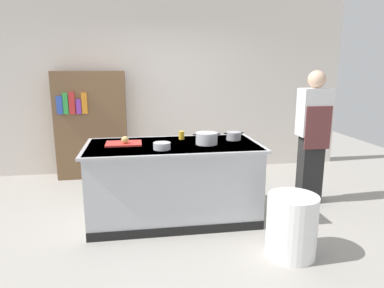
{
  "coord_description": "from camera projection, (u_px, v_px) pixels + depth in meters",
  "views": [
    {
      "loc": [
        -0.38,
        -3.81,
        1.76
      ],
      "look_at": [
        0.25,
        0.2,
        0.85
      ],
      "focal_mm": 32.31,
      "sensor_mm": 36.0,
      "label": 1
    }
  ],
  "objects": [
    {
      "name": "ground_plane",
      "position": [
        174.0,
        218.0,
        4.12
      ],
      "size": [
        10.0,
        10.0,
        0.0
      ],
      "primitive_type": "plane",
      "color": "#9E9991"
    },
    {
      "name": "back_wall",
      "position": [
        160.0,
        83.0,
        5.82
      ],
      "size": [
        6.4,
        0.12,
        3.0
      ],
      "primitive_type": "cube",
      "color": "silver",
      "rests_on": "ground_plane"
    },
    {
      "name": "counter_island",
      "position": [
        173.0,
        181.0,
        4.02
      ],
      "size": [
        1.98,
        0.98,
        0.9
      ],
      "color": "#B7BABF",
      "rests_on": "ground_plane"
    },
    {
      "name": "cutting_board",
      "position": [
        124.0,
        144.0,
        3.91
      ],
      "size": [
        0.4,
        0.28,
        0.02
      ],
      "primitive_type": "cube",
      "color": "red",
      "rests_on": "counter_island"
    },
    {
      "name": "onion",
      "position": [
        125.0,
        140.0,
        3.86
      ],
      "size": [
        0.08,
        0.08,
        0.08
      ],
      "primitive_type": "sphere",
      "color": "tan",
      "rests_on": "cutting_board"
    },
    {
      "name": "stock_pot",
      "position": [
        207.0,
        138.0,
        3.91
      ],
      "size": [
        0.31,
        0.25,
        0.13
      ],
      "color": "#B7BABF",
      "rests_on": "counter_island"
    },
    {
      "name": "sauce_pan",
      "position": [
        234.0,
        136.0,
        4.15
      ],
      "size": [
        0.24,
        0.18,
        0.1
      ],
      "color": "#99999E",
      "rests_on": "counter_island"
    },
    {
      "name": "mixing_bowl",
      "position": [
        162.0,
        146.0,
        3.67
      ],
      "size": [
        0.19,
        0.19,
        0.07
      ],
      "primitive_type": "cylinder",
      "color": "#B7BABF",
      "rests_on": "counter_island"
    },
    {
      "name": "juice_cup",
      "position": [
        181.0,
        135.0,
        4.18
      ],
      "size": [
        0.07,
        0.07,
        0.1
      ],
      "primitive_type": "cylinder",
      "color": "yellow",
      "rests_on": "counter_island"
    },
    {
      "name": "trash_bin",
      "position": [
        292.0,
        226.0,
        3.25
      ],
      "size": [
        0.47,
        0.47,
        0.6
      ],
      "primitive_type": "cylinder",
      "color": "white",
      "rests_on": "ground_plane"
    },
    {
      "name": "person_chef",
      "position": [
        313.0,
        135.0,
        4.41
      ],
      "size": [
        0.38,
        0.25,
        1.72
      ],
      "rotation": [
        0.0,
        0.0,
        1.69
      ],
      "color": "#242424",
      "rests_on": "ground_plane"
    },
    {
      "name": "bookshelf",
      "position": [
        91.0,
        125.0,
        5.5
      ],
      "size": [
        1.1,
        0.31,
        1.7
      ],
      "color": "brown",
      "rests_on": "ground_plane"
    }
  ]
}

